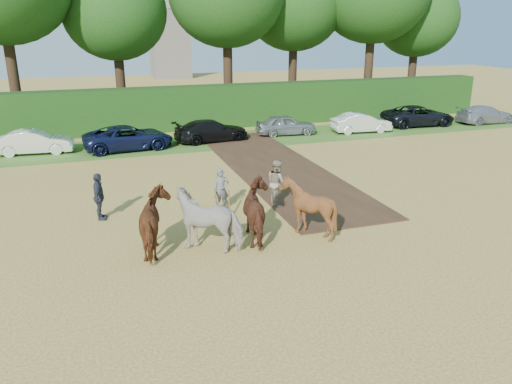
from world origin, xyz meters
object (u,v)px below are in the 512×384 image
object	(u,v)px
spectator_far	(99,197)
parked_cars	(269,127)
plough_team	(235,214)
spectator_near	(277,183)

from	to	relation	value
spectator_far	parked_cars	bearing A→B (deg)	-33.79
spectator_far	plough_team	world-z (taller)	plough_team
spectator_near	parked_cars	xyz separation A→B (m)	(4.07, 12.12, -0.26)
spectator_near	spectator_far	size ratio (longest dim) A/B	1.04
spectator_far	parked_cars	xyz separation A→B (m)	(11.06, 11.52, -0.22)
spectator_near	plough_team	xyz separation A→B (m)	(-2.67, -3.04, 0.06)
spectator_far	parked_cars	distance (m)	15.97
spectator_near	plough_team	distance (m)	4.04
spectator_near	spectator_far	bearing A→B (deg)	80.72
spectator_far	spectator_near	bearing A→B (deg)	-84.83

